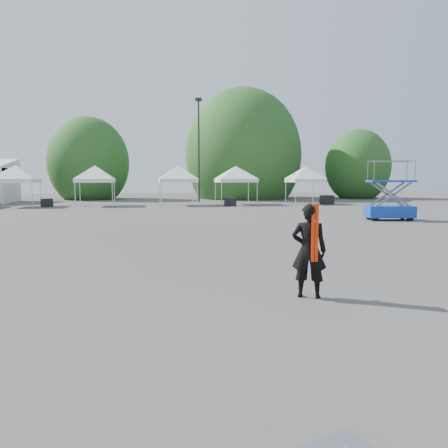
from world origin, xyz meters
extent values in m
plane|color=#474442|center=(0.00, 0.00, 0.00)|extent=(120.00, 120.00, 0.00)
cylinder|color=black|center=(3.00, 32.00, 4.75)|extent=(0.16, 0.16, 9.50)
cube|color=black|center=(3.00, 32.00, 9.65)|extent=(0.60, 0.25, 0.30)
cylinder|color=#382314|center=(-8.00, 40.00, 1.14)|extent=(0.36, 0.36, 2.27)
ellipsoid|color=#1B4F1A|center=(-8.00, 40.00, 3.94)|extent=(4.16, 4.16, 4.78)
cylinder|color=#382314|center=(9.00, 39.00, 1.40)|extent=(0.36, 0.36, 2.80)
ellipsoid|color=#1B4F1A|center=(9.00, 39.00, 4.85)|extent=(5.12, 5.12, 5.89)
cylinder|color=#382314|center=(22.00, 37.00, 1.05)|extent=(0.36, 0.36, 2.10)
ellipsoid|color=#1B4F1A|center=(22.00, 37.00, 3.64)|extent=(3.84, 3.84, 4.42)
cylinder|color=silver|center=(-10.78, 26.33, 1.00)|extent=(0.06, 0.06, 2.00)
cylinder|color=silver|center=(-13.75, 29.31, 1.00)|extent=(0.06, 0.06, 2.00)
cylinder|color=silver|center=(-10.78, 29.31, 1.00)|extent=(0.06, 0.06, 2.00)
cube|color=white|center=(-12.26, 27.82, 2.08)|extent=(3.17, 3.17, 0.30)
pyramid|color=white|center=(-12.26, 27.82, 3.33)|extent=(4.49, 4.49, 1.10)
cylinder|color=silver|center=(-7.60, 26.34, 1.00)|extent=(0.06, 0.06, 2.00)
cylinder|color=silver|center=(-4.74, 26.34, 1.00)|extent=(0.06, 0.06, 2.00)
cylinder|color=silver|center=(-7.60, 29.20, 1.00)|extent=(0.06, 0.06, 2.00)
cylinder|color=silver|center=(-4.74, 29.20, 1.00)|extent=(0.06, 0.06, 2.00)
cube|color=white|center=(-6.17, 27.77, 2.08)|extent=(3.06, 3.06, 0.30)
pyramid|color=white|center=(-6.17, 27.77, 3.33)|extent=(4.33, 4.33, 1.10)
cylinder|color=silver|center=(-0.87, 25.89, 1.00)|extent=(0.06, 0.06, 2.00)
cylinder|color=silver|center=(2.04, 25.89, 1.00)|extent=(0.06, 0.06, 2.00)
cylinder|color=silver|center=(-0.87, 28.80, 1.00)|extent=(0.06, 0.06, 2.00)
cylinder|color=silver|center=(2.04, 28.80, 1.00)|extent=(0.06, 0.06, 2.00)
cube|color=white|center=(0.59, 27.35, 2.08)|extent=(3.11, 3.11, 0.30)
pyramid|color=white|center=(0.59, 27.35, 3.33)|extent=(4.39, 4.39, 1.10)
cylinder|color=silver|center=(4.08, 25.93, 1.00)|extent=(0.06, 0.06, 2.00)
cylinder|color=silver|center=(7.13, 25.93, 1.00)|extent=(0.06, 0.06, 2.00)
cylinder|color=silver|center=(4.08, 28.98, 1.00)|extent=(0.06, 0.06, 2.00)
cylinder|color=silver|center=(7.13, 28.98, 1.00)|extent=(0.06, 0.06, 2.00)
cube|color=white|center=(5.61, 27.46, 2.08)|extent=(3.25, 3.25, 0.30)
pyramid|color=white|center=(5.61, 27.46, 3.33)|extent=(4.60, 4.60, 1.10)
cylinder|color=silver|center=(10.52, 25.85, 1.00)|extent=(0.06, 0.06, 2.00)
cylinder|color=silver|center=(13.17, 25.85, 1.00)|extent=(0.06, 0.06, 2.00)
cylinder|color=silver|center=(10.52, 28.50, 1.00)|extent=(0.06, 0.06, 2.00)
cylinder|color=silver|center=(13.17, 28.50, 1.00)|extent=(0.06, 0.06, 2.00)
cube|color=white|center=(11.84, 27.18, 2.08)|extent=(2.85, 2.85, 0.30)
pyramid|color=white|center=(11.84, 27.18, 3.33)|extent=(4.03, 4.03, 1.10)
imported|color=black|center=(0.65, -1.89, 0.91)|extent=(0.78, 0.66, 1.81)
cube|color=#FF2C05|center=(0.65, -2.07, 1.27)|extent=(0.15, 0.02, 1.09)
cube|color=#0D3FAF|center=(10.86, 12.02, 0.47)|extent=(2.68, 1.69, 0.62)
cube|color=#0D3FAF|center=(10.86, 12.02, 2.13)|extent=(2.57, 1.62, 0.10)
cylinder|color=black|center=(9.85, 11.69, 0.19)|extent=(0.40, 0.22, 0.37)
cylinder|color=black|center=(11.68, 11.34, 0.19)|extent=(0.40, 0.22, 0.37)
cylinder|color=black|center=(10.04, 12.71, 0.19)|extent=(0.40, 0.22, 0.37)
cylinder|color=black|center=(11.88, 12.36, 0.19)|extent=(0.40, 0.22, 0.37)
cube|color=black|center=(-9.86, 27.02, 0.33)|extent=(1.02, 0.91, 0.66)
cube|color=black|center=(4.74, 25.50, 0.35)|extent=(1.10, 0.99, 0.71)
cube|color=black|center=(13.53, 26.20, 0.40)|extent=(1.21, 1.06, 0.80)
camera|label=1|loc=(-2.48, -9.67, 2.28)|focal=35.00mm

